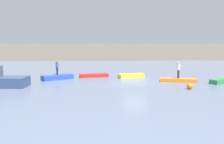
{
  "coord_description": "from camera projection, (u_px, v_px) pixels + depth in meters",
  "views": [
    {
      "loc": [
        -3.63,
        -25.66,
        4.48
      ],
      "look_at": [
        -2.25,
        2.62,
        0.85
      ],
      "focal_mm": 39.25,
      "sensor_mm": 36.0,
      "label": 1
    }
  ],
  "objects": [
    {
      "name": "person_white_shirt",
      "position": [
        179.0,
        69.0,
        26.59
      ],
      "size": [
        0.32,
        0.32,
        1.8
      ],
      "color": "#232838",
      "rests_on": "rowboat_orange"
    },
    {
      "name": "rowboat_yellow",
      "position": [
        131.0,
        76.0,
        29.96
      ],
      "size": [
        3.32,
        1.89,
        0.44
      ],
      "primitive_type": "cube",
      "rotation": [
        0.0,
        0.0,
        0.25
      ],
      "color": "gold",
      "rests_on": "ground_plane"
    },
    {
      "name": "mooring_buoy",
      "position": [
        190.0,
        86.0,
        22.76
      ],
      "size": [
        0.55,
        0.55,
        0.55
      ],
      "primitive_type": "sphere",
      "color": "orange",
      "rests_on": "ground_plane"
    },
    {
      "name": "ground_plane",
      "position": [
        134.0,
        83.0,
        26.17
      ],
      "size": [
        120.0,
        120.0,
        0.0
      ],
      "primitive_type": "plane",
      "color": "slate"
    },
    {
      "name": "rowboat_green",
      "position": [
        221.0,
        81.0,
        26.04
      ],
      "size": [
        3.01,
        2.33,
        0.45
      ],
      "primitive_type": "cube",
      "rotation": [
        0.0,
        0.0,
        0.54
      ],
      "color": "#2D7F47",
      "rests_on": "ground_plane"
    },
    {
      "name": "rowboat_red",
      "position": [
        94.0,
        75.0,
        30.33
      ],
      "size": [
        3.63,
        1.62,
        0.41
      ],
      "primitive_type": "cube",
      "rotation": [
        0.0,
        0.0,
        0.18
      ],
      "color": "red",
      "rests_on": "ground_plane"
    },
    {
      "name": "rowboat_orange",
      "position": [
        178.0,
        80.0,
        26.75
      ],
      "size": [
        3.94,
        1.89,
        0.39
      ],
      "primitive_type": "cube",
      "rotation": [
        0.0,
        0.0,
        -0.24
      ],
      "color": "orange",
      "rests_on": "ground_plane"
    },
    {
      "name": "person_blue_shirt",
      "position": [
        57.0,
        67.0,
        28.27
      ],
      "size": [
        0.32,
        0.32,
        1.69
      ],
      "color": "#232838",
      "rests_on": "rowboat_blue"
    },
    {
      "name": "embankment_wall",
      "position": [
        116.0,
        52.0,
        55.27
      ],
      "size": [
        80.0,
        1.2,
        3.72
      ],
      "primitive_type": "cube",
      "color": "gray",
      "rests_on": "ground_plane"
    },
    {
      "name": "rowboat_blue",
      "position": [
        57.0,
        77.0,
        28.42
      ],
      "size": [
        3.69,
        2.98,
        0.54
      ],
      "primitive_type": "cube",
      "rotation": [
        0.0,
        0.0,
        0.56
      ],
      "color": "#2B4CAD",
      "rests_on": "ground_plane"
    }
  ]
}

